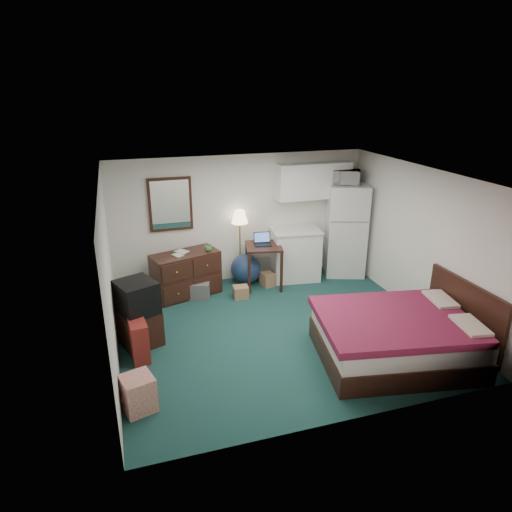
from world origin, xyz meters
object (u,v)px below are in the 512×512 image
object	(u,v)px
floor_lamp	(240,247)
bed	(395,338)
desk	(264,266)
fridge	(345,230)
kitchen_counter	(295,255)
dresser	(186,274)
suitcase	(139,342)
tv_stand	(139,327)

from	to	relation	value
floor_lamp	bed	world-z (taller)	floor_lamp
floor_lamp	desk	xyz separation A→B (m)	(0.37, -0.36, -0.31)
fridge	kitchen_counter	bearing A→B (deg)	-163.06
dresser	suitcase	size ratio (longest dim) A/B	2.03
dresser	kitchen_counter	distance (m)	2.25
suitcase	kitchen_counter	bearing A→B (deg)	27.60
desk	suitcase	world-z (taller)	desk
bed	tv_stand	size ratio (longest dim) A/B	3.54
fridge	bed	size ratio (longest dim) A/B	0.89
dresser	kitchen_counter	bearing A→B (deg)	-12.43
floor_lamp	desk	distance (m)	0.60
desk	tv_stand	bearing A→B (deg)	-137.80
desk	tv_stand	distance (m)	2.85
kitchen_counter	tv_stand	distance (m)	3.61
suitcase	tv_stand	bearing A→B (deg)	80.51
kitchen_counter	suitcase	xyz separation A→B (m)	(-3.23, -2.14, -0.20)
kitchen_counter	suitcase	size ratio (longest dim) A/B	1.67
fridge	bed	world-z (taller)	fridge
kitchen_counter	fridge	distance (m)	1.17
suitcase	bed	bearing A→B (deg)	-22.48
floor_lamp	desk	size ratio (longest dim) A/B	1.74
floor_lamp	bed	bearing A→B (deg)	-67.39
bed	floor_lamp	bearing A→B (deg)	122.56
dresser	fridge	xyz separation A→B (m)	(3.33, 0.13, 0.52)
suitcase	fridge	bearing A→B (deg)	20.12
floor_lamp	suitcase	world-z (taller)	floor_lamp
bed	desk	bearing A→B (deg)	118.80
desk	kitchen_counter	bearing A→B (deg)	28.43
dresser	bed	xyz separation A→B (m)	(2.51, -3.02, -0.08)
floor_lamp	suitcase	size ratio (longest dim) A/B	2.45
kitchen_counter	desk	bearing A→B (deg)	-156.49
tv_stand	dresser	bearing A→B (deg)	37.81
desk	bed	distance (m)	3.13
kitchen_counter	fridge	size ratio (longest dim) A/B	0.53
kitchen_counter	tv_stand	xyz separation A→B (m)	(-3.20, -1.65, -0.23)
kitchen_counter	fridge	world-z (taller)	fridge
kitchen_counter	suitcase	distance (m)	3.88
tv_stand	suitcase	xyz separation A→B (m)	(-0.03, -0.48, 0.03)
floor_lamp	tv_stand	xyz separation A→B (m)	(-2.09, -1.79, -0.46)
dresser	desk	world-z (taller)	desk
fridge	tv_stand	xyz separation A→B (m)	(-4.29, -1.62, -0.67)
dresser	kitchen_counter	xyz separation A→B (m)	(2.24, 0.16, 0.08)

